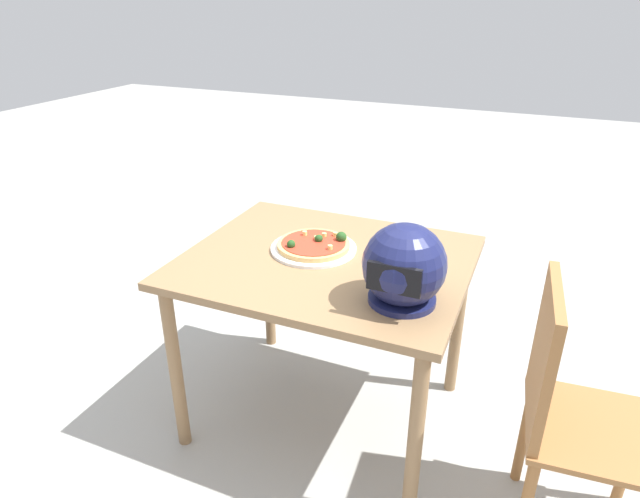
{
  "coord_description": "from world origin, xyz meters",
  "views": [
    {
      "loc": [
        -0.7,
        1.7,
        1.66
      ],
      "look_at": [
        0.04,
        -0.02,
        0.77
      ],
      "focal_mm": 30.68,
      "sensor_mm": 36.0,
      "label": 1
    }
  ],
  "objects": [
    {
      "name": "pizza",
      "position": [
        0.07,
        -0.05,
        0.77
      ],
      "size": [
        0.28,
        0.28,
        0.05
      ],
      "color": "tan",
      "rests_on": "pizza_plate"
    },
    {
      "name": "pizza_plate",
      "position": [
        0.07,
        -0.05,
        0.76
      ],
      "size": [
        0.33,
        0.33,
        0.01
      ],
      "primitive_type": "cylinder",
      "color": "white",
      "rests_on": "dining_table"
    },
    {
      "name": "motorcycle_helmet",
      "position": [
        -0.34,
        0.2,
        0.88
      ],
      "size": [
        0.27,
        0.27,
        0.27
      ],
      "color": "#191E4C",
      "rests_on": "dining_table"
    },
    {
      "name": "chair_side",
      "position": [
        -0.88,
        0.21,
        0.51
      ],
      "size": [
        0.43,
        0.43,
        0.9
      ],
      "color": "#996638",
      "rests_on": "ground"
    },
    {
      "name": "dining_table",
      "position": [
        0.0,
        0.0,
        0.66
      ],
      "size": [
        1.05,
        0.87,
        0.75
      ],
      "color": "olive",
      "rests_on": "ground"
    },
    {
      "name": "drinking_glass",
      "position": [
        -0.27,
        -0.04,
        0.81
      ],
      "size": [
        0.07,
        0.07,
        0.12
      ],
      "primitive_type": "cylinder",
      "color": "silver",
      "rests_on": "dining_table"
    },
    {
      "name": "ground_plane",
      "position": [
        0.0,
        0.0,
        0.0
      ],
      "size": [
        14.0,
        14.0,
        0.0
      ],
      "primitive_type": "plane",
      "color": "#9E9E99"
    }
  ]
}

